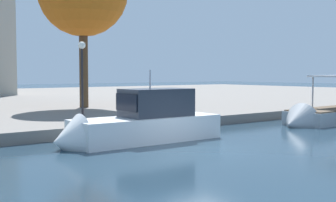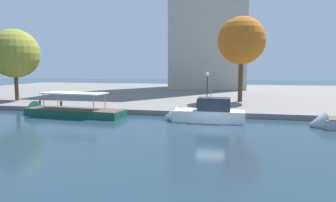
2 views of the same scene
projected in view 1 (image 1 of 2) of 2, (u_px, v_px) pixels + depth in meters
The scene contains 3 objects.
ground_plane at pixel (203, 151), 18.05m from camera, with size 220.00×220.00×0.00m, color #1E3342.
motor_yacht_2 at pixel (138, 127), 20.19m from camera, with size 8.14×2.37×4.05m.
lamp_post at pixel (82, 71), 24.28m from camera, with size 0.41×0.41×4.32m.
Camera 1 is at (-11.94, -13.40, 3.17)m, focal length 47.25 mm.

